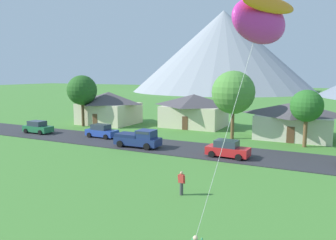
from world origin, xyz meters
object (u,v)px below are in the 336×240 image
at_px(tree_right_of_center, 307,106).
at_px(parked_car_green_mid_west, 38,127).
at_px(house_leftmost, 194,110).
at_px(house_rightmost, 294,119).
at_px(tree_center, 233,93).
at_px(parked_car_blue_mid_east, 102,131).
at_px(pickup_truck_navy_east_side, 139,138).
at_px(parked_car_red_east_end, 228,149).
at_px(tree_near_left, 82,90).
at_px(kite_flyer_with_kite, 260,23).
at_px(house_left_center, 109,107).
at_px(watcher_person, 182,183).

relative_size(tree_right_of_center, parked_car_green_mid_west, 1.55).
xyz_separation_m(house_leftmost, house_rightmost, (15.07, -2.85, -0.21)).
xyz_separation_m(house_leftmost, parked_car_green_mid_west, (-17.07, -15.33, -1.75)).
bearing_deg(tree_center, house_rightmost, 30.44).
bearing_deg(tree_center, house_leftmost, 139.35).
distance_m(parked_car_blue_mid_east, pickup_truck_navy_east_side, 7.83).
relative_size(tree_center, tree_right_of_center, 1.33).
xyz_separation_m(tree_center, parked_car_green_mid_west, (-25.16, -8.38, -5.03)).
height_order(tree_center, parked_car_red_east_end, tree_center).
distance_m(house_leftmost, pickup_truck_navy_east_side, 16.76).
distance_m(tree_near_left, tree_right_of_center, 32.50).
bearing_deg(kite_flyer_with_kite, tree_right_of_center, 89.17).
relative_size(parked_car_blue_mid_east, parked_car_red_east_end, 1.00).
bearing_deg(parked_car_blue_mid_east, house_left_center, 121.95).
height_order(parked_car_green_mid_west, parked_car_red_east_end, same).
bearing_deg(parked_car_blue_mid_east, tree_right_of_center, 13.80).
xyz_separation_m(house_left_center, watcher_person, (24.23, -24.66, -1.84)).
distance_m(house_left_center, tree_near_left, 5.48).
xyz_separation_m(tree_center, watcher_person, (2.34, -21.03, -5.02)).
bearing_deg(watcher_person, tree_center, 96.35).
bearing_deg(tree_near_left, pickup_truck_navy_east_side, -30.03).
xyz_separation_m(house_rightmost, watcher_person, (-4.64, -25.13, -1.53)).
bearing_deg(parked_car_blue_mid_east, pickup_truck_navy_east_side, -20.83).
relative_size(kite_flyer_with_kite, watcher_person, 6.93).
distance_m(tree_right_of_center, parked_car_green_mid_west, 34.83).
bearing_deg(house_leftmost, parked_car_red_east_end, -58.14).
bearing_deg(house_left_center, parked_car_blue_mid_east, -58.05).
distance_m(pickup_truck_navy_east_side, kite_flyer_with_kite, 25.09).
bearing_deg(parked_car_red_east_end, house_left_center, 151.14).
bearing_deg(tree_right_of_center, tree_center, 173.02).
relative_size(parked_car_blue_mid_east, kite_flyer_with_kite, 0.37).
distance_m(house_left_center, kite_flyer_with_kite, 43.26).
height_order(parked_car_red_east_end, pickup_truck_navy_east_side, pickup_truck_navy_east_side).
bearing_deg(tree_near_left, watcher_person, -38.03).
bearing_deg(kite_flyer_with_kite, tree_center, 107.51).
height_order(tree_center, parked_car_green_mid_west, tree_center).
bearing_deg(watcher_person, tree_near_left, 141.97).
xyz_separation_m(house_left_center, kite_flyer_with_kite, (30.21, -29.99, 7.71)).
bearing_deg(parked_car_red_east_end, parked_car_green_mid_west, 177.32).
height_order(house_leftmost, parked_car_green_mid_west, house_leftmost).
xyz_separation_m(tree_right_of_center, kite_flyer_with_kite, (-0.37, -25.30, 5.77)).
bearing_deg(house_rightmost, tree_near_left, -171.34).
bearing_deg(kite_flyer_with_kite, parked_car_red_east_end, 110.02).
distance_m(tree_right_of_center, kite_flyer_with_kite, 25.95).
bearing_deg(house_rightmost, parked_car_blue_mid_east, -153.61).
height_order(parked_car_green_mid_west, kite_flyer_with_kite, kite_flyer_with_kite).
distance_m(house_leftmost, house_left_center, 14.19).
height_order(house_rightmost, kite_flyer_with_kite, kite_flyer_with_kite).
relative_size(parked_car_green_mid_west, pickup_truck_navy_east_side, 0.80).
bearing_deg(tree_right_of_center, house_leftmost, 154.47).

